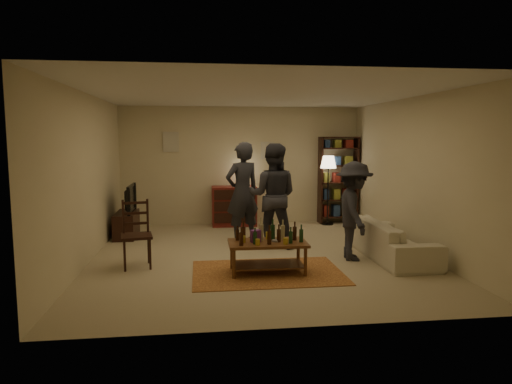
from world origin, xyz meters
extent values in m
plane|color=#C6B793|center=(0.00, 0.00, 0.00)|extent=(6.00, 6.00, 0.00)
plane|color=beige|center=(0.00, 3.00, 1.35)|extent=(5.50, 0.00, 5.50)
plane|color=beige|center=(-2.75, 0.00, 1.35)|extent=(0.00, 6.00, 6.00)
plane|color=beige|center=(2.75, 0.00, 1.35)|extent=(0.00, 6.00, 6.00)
plane|color=beige|center=(0.00, -3.00, 1.35)|extent=(5.50, 0.00, 5.50)
plane|color=white|center=(0.00, 0.00, 2.70)|extent=(6.00, 6.00, 0.00)
cube|color=beige|center=(-1.60, 2.98, 1.90)|extent=(0.35, 0.03, 0.45)
cube|color=beige|center=(0.60, 2.98, 1.70)|extent=(0.30, 0.03, 0.40)
cube|color=brown|center=(0.01, -1.02, 0.01)|extent=(2.20, 1.50, 0.01)
cube|color=brown|center=(0.01, -1.02, 0.45)|extent=(1.16, 0.64, 0.04)
cube|color=brown|center=(0.01, -1.02, 0.13)|extent=(1.05, 0.54, 0.02)
cylinder|color=brown|center=(-0.51, -1.26, 0.21)|extent=(0.05, 0.05, 0.43)
cylinder|color=brown|center=(0.52, -1.28, 0.21)|extent=(0.05, 0.05, 0.43)
cylinder|color=brown|center=(-0.50, -0.76, 0.21)|extent=(0.05, 0.05, 0.43)
cylinder|color=brown|center=(0.52, -0.77, 0.21)|extent=(0.05, 0.05, 0.43)
cylinder|color=gold|center=(-0.35, -1.02, 0.52)|extent=(0.07, 0.07, 0.10)
cylinder|color=gold|center=(-0.17, -1.21, 0.51)|extent=(0.07, 0.07, 0.09)
cylinder|color=gold|center=(0.04, -0.83, 0.52)|extent=(0.07, 0.07, 0.11)
cylinder|color=gold|center=(0.24, -1.20, 0.51)|extent=(0.07, 0.07, 0.09)
cube|color=#70328B|center=(-0.17, -0.99, 0.56)|extent=(0.16, 0.13, 0.18)
cylinder|color=gray|center=(0.13, -1.04, 0.48)|extent=(0.12, 0.12, 0.03)
cube|color=black|center=(-1.95, -0.47, 0.49)|extent=(0.53, 0.53, 0.04)
cylinder|color=black|center=(-2.10, -0.69, 0.24)|extent=(0.04, 0.04, 0.48)
cylinder|color=black|center=(-1.73, -0.62, 0.24)|extent=(0.04, 0.04, 0.48)
cylinder|color=black|center=(-2.16, -0.32, 0.24)|extent=(0.04, 0.04, 0.48)
cylinder|color=black|center=(-1.80, -0.26, 0.24)|extent=(0.04, 0.04, 0.48)
cube|color=black|center=(-1.98, -0.29, 0.78)|extent=(0.37, 0.09, 0.54)
cube|color=black|center=(-2.45, 1.80, 0.25)|extent=(0.40, 1.00, 0.50)
imported|color=black|center=(-2.43, 1.80, 0.78)|extent=(0.13, 0.97, 0.56)
cube|color=maroon|center=(-0.20, 2.72, 0.45)|extent=(1.00, 0.48, 0.90)
cube|color=black|center=(-0.20, 2.47, 0.22)|extent=(0.92, 0.02, 0.22)
cube|color=black|center=(-0.20, 2.47, 0.48)|extent=(0.92, 0.02, 0.22)
cube|color=black|center=(-0.20, 2.47, 0.74)|extent=(0.92, 0.02, 0.22)
cylinder|color=black|center=(0.05, 2.72, 0.92)|extent=(0.12, 0.12, 0.04)
cylinder|color=black|center=(0.05, 2.72, 1.05)|extent=(0.02, 0.02, 0.22)
cone|color=#FFE5B2|center=(0.05, 2.72, 1.26)|extent=(0.26, 0.26, 0.20)
cube|color=black|center=(1.82, 2.78, 1.00)|extent=(0.04, 0.34, 2.00)
cube|color=black|center=(2.68, 2.78, 1.00)|extent=(0.04, 0.34, 2.00)
cube|color=black|center=(2.25, 2.78, 0.15)|extent=(0.90, 0.34, 0.03)
cube|color=black|center=(2.25, 2.78, 0.55)|extent=(0.90, 0.34, 0.03)
cube|color=black|center=(2.25, 2.78, 0.95)|extent=(0.90, 0.34, 0.03)
cube|color=black|center=(2.25, 2.78, 1.35)|extent=(0.90, 0.34, 0.03)
cube|color=black|center=(2.25, 2.78, 1.75)|extent=(0.90, 0.34, 0.03)
cube|color=black|center=(2.25, 2.78, 2.00)|extent=(0.90, 0.34, 0.03)
cube|color=maroon|center=(1.95, 2.78, 0.29)|extent=(0.12, 0.22, 0.26)
cube|color=navy|center=(2.20, 2.78, 0.29)|extent=(0.15, 0.22, 0.26)
cube|color=olive|center=(2.47, 2.78, 0.29)|extent=(0.18, 0.22, 0.26)
cube|color=navy|center=(1.95, 2.78, 0.69)|extent=(0.12, 0.22, 0.24)
cube|color=olive|center=(2.20, 2.78, 0.69)|extent=(0.15, 0.22, 0.24)
cube|color=maroon|center=(2.47, 2.78, 0.69)|extent=(0.18, 0.22, 0.24)
cube|color=olive|center=(1.95, 2.78, 1.07)|extent=(0.12, 0.22, 0.22)
cube|color=maroon|center=(2.20, 2.78, 1.07)|extent=(0.15, 0.22, 0.22)
cube|color=navy|center=(2.47, 2.78, 1.07)|extent=(0.18, 0.22, 0.22)
cube|color=maroon|center=(1.95, 2.78, 1.47)|extent=(0.12, 0.22, 0.20)
cube|color=navy|center=(2.20, 2.78, 1.47)|extent=(0.15, 0.22, 0.20)
cube|color=olive|center=(2.47, 2.78, 1.47)|extent=(0.18, 0.22, 0.20)
cube|color=navy|center=(1.95, 2.78, 1.85)|extent=(0.12, 0.22, 0.18)
cube|color=olive|center=(2.20, 2.78, 1.85)|extent=(0.15, 0.22, 0.18)
cube|color=maroon|center=(2.47, 2.78, 1.85)|extent=(0.18, 0.22, 0.18)
cylinder|color=black|center=(1.95, 2.59, 0.01)|extent=(0.28, 0.28, 0.03)
cylinder|color=black|center=(1.95, 2.59, 0.70)|extent=(0.03, 0.03, 1.40)
cone|color=#FFE5B2|center=(1.95, 2.59, 1.44)|extent=(0.36, 0.36, 0.28)
imported|color=beige|center=(2.20, -0.40, 0.30)|extent=(0.81, 2.08, 0.61)
imported|color=#25262D|center=(-0.17, 1.04, 0.96)|extent=(0.82, 0.70, 1.91)
imported|color=#2A2B33|center=(0.34, 0.59, 0.95)|extent=(1.08, 0.94, 1.89)
imported|color=#25252C|center=(1.52, -0.43, 0.81)|extent=(0.73, 1.11, 1.61)
camera|label=1|loc=(-0.98, -7.51, 1.99)|focal=32.00mm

